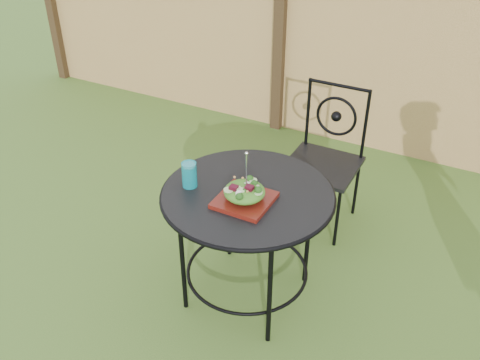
{
  "coord_description": "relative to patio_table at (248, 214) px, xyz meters",
  "views": [
    {
      "loc": [
        0.47,
        -1.93,
        2.3
      ],
      "look_at": [
        -0.64,
        0.17,
        0.75
      ],
      "focal_mm": 40.0,
      "sensor_mm": 36.0,
      "label": 1
    }
  ],
  "objects": [
    {
      "name": "ground",
      "position": [
        0.57,
        -0.12,
        -0.59
      ],
      "size": [
        60.0,
        60.0,
        0.0
      ],
      "primitive_type": "plane",
      "color": "#2C4C18",
      "rests_on": "ground"
    },
    {
      "name": "fence",
      "position": [
        0.57,
        2.07,
        0.36
      ],
      "size": [
        8.0,
        0.12,
        1.9
      ],
      "color": "tan",
      "rests_on": "ground"
    },
    {
      "name": "patio_table",
      "position": [
        0.0,
        0.0,
        0.0
      ],
      "size": [
        0.92,
        0.92,
        0.72
      ],
      "color": "black",
      "rests_on": "ground"
    },
    {
      "name": "patio_chair",
      "position": [
        0.11,
        0.92,
        -0.08
      ],
      "size": [
        0.46,
        0.46,
        0.95
      ],
      "color": "black",
      "rests_on": "ground"
    },
    {
      "name": "salad_plate",
      "position": [
        0.02,
        -0.09,
        0.15
      ],
      "size": [
        0.27,
        0.27,
        0.02
      ],
      "primitive_type": "cube",
      "color": "#431509",
      "rests_on": "patio_table"
    },
    {
      "name": "salad",
      "position": [
        0.02,
        -0.09,
        0.2
      ],
      "size": [
        0.21,
        0.21,
        0.08
      ],
      "primitive_type": "ellipsoid",
      "color": "#235614",
      "rests_on": "salad_plate"
    },
    {
      "name": "fork",
      "position": [
        0.03,
        -0.09,
        0.33
      ],
      "size": [
        0.01,
        0.01,
        0.18
      ],
      "primitive_type": "cylinder",
      "color": "silver",
      "rests_on": "salad"
    },
    {
      "name": "drinking_glass",
      "position": [
        -0.3,
        -0.09,
        0.21
      ],
      "size": [
        0.08,
        0.08,
        0.14
      ],
      "primitive_type": "cylinder",
      "color": "#0C818E",
      "rests_on": "patio_table"
    }
  ]
}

